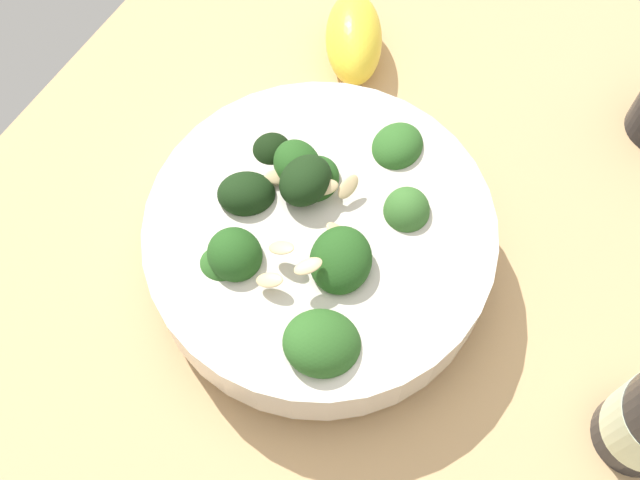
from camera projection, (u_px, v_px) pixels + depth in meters
The scene contains 3 objects.
ground_plane at pixel (396, 259), 57.82cm from camera, with size 61.43×61.43×3.09cm, color tan.
bowl_of_broccoli at pixel (319, 240), 52.35cm from camera, with size 22.77×22.77×9.10cm.
lemon_wedge at pixel (354, 38), 61.69cm from camera, with size 8.34×4.39×4.80cm, color yellow.
Camera 1 is at (23.33, 7.57, 51.13)cm, focal length 44.59 mm.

